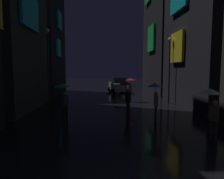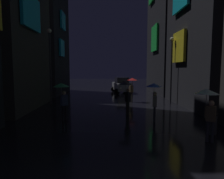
# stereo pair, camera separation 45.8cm
# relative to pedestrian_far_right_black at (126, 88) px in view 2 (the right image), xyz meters

# --- Properties ---
(building_left_far) EXTENTS (4.25, 8.04, 12.47)m
(building_left_far) POSITION_rel_pedestrian_far_right_black_xyz_m (-8.37, 11.62, 4.57)
(building_left_far) COLOR black
(building_left_far) RESTS_ON ground
(building_right_mid) EXTENTS (4.25, 8.41, 12.66)m
(building_right_mid) POSITION_rel_pedestrian_far_right_black_xyz_m (6.61, 2.80, 4.67)
(building_right_mid) COLOR #232328
(building_right_mid) RESTS_ON ground
(pedestrian_far_right_black) EXTENTS (0.90, 0.90, 2.12)m
(pedestrian_far_right_black) POSITION_rel_pedestrian_far_right_black_xyz_m (0.00, 0.00, 0.00)
(pedestrian_far_right_black) COLOR #38332D
(pedestrian_far_right_black) RESTS_ON ground
(pedestrian_foreground_left_blue) EXTENTS (0.90, 0.90, 2.12)m
(pedestrian_foreground_left_blue) POSITION_rel_pedestrian_far_right_black_xyz_m (1.37, -1.77, 0.00)
(pedestrian_foreground_left_blue) COLOR #2D2D38
(pedestrian_foreground_left_blue) RESTS_ON ground
(pedestrian_near_crossing_red) EXTENTS (0.90, 0.90, 2.12)m
(pedestrian_near_crossing_red) POSITION_rel_pedestrian_far_right_black_xyz_m (1.01, 4.93, 0.00)
(pedestrian_near_crossing_red) COLOR #38332D
(pedestrian_near_crossing_red) RESTS_ON ground
(pedestrian_midstreet_centre_green) EXTENTS (0.90, 0.90, 2.12)m
(pedestrian_midstreet_centre_green) POSITION_rel_pedestrian_far_right_black_xyz_m (-3.70, -1.51, 0.00)
(pedestrian_midstreet_centre_green) COLOR black
(pedestrian_midstreet_centre_green) RESTS_ON ground
(pedestrian_foreground_right_clear) EXTENTS (0.90, 0.90, 2.12)m
(pedestrian_foreground_right_clear) POSITION_rel_pedestrian_far_right_black_xyz_m (2.69, -4.99, 0.00)
(pedestrian_foreground_right_clear) COLOR #2D2D38
(pedestrian_foreground_right_clear) RESTS_ON ground
(car_distant) EXTENTS (2.62, 4.31, 1.92)m
(car_distant) POSITION_rel_pedestrian_far_right_black_xyz_m (0.64, 12.05, -0.74)
(car_distant) COLOR #99999E
(car_distant) RESTS_ON ground
(streetlamp_left_far) EXTENTS (0.36, 0.36, 6.18)m
(streetlamp_left_far) POSITION_rel_pedestrian_far_right_black_xyz_m (-5.88, 4.17, 2.14)
(streetlamp_left_far) COLOR #2D2D33
(streetlamp_left_far) RESTS_ON ground
(streetlamp_right_far) EXTENTS (0.36, 0.36, 5.51)m
(streetlamp_right_far) POSITION_rel_pedestrian_far_right_black_xyz_m (4.12, 3.86, 1.77)
(streetlamp_right_far) COLOR #2D2D33
(streetlamp_right_far) RESTS_ON ground
(trash_bin) EXTENTS (0.46, 0.46, 0.93)m
(trash_bin) POSITION_rel_pedestrian_far_right_black_xyz_m (3.42, -4.01, -1.20)
(trash_bin) COLOR #3F3F47
(trash_bin) RESTS_ON ground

